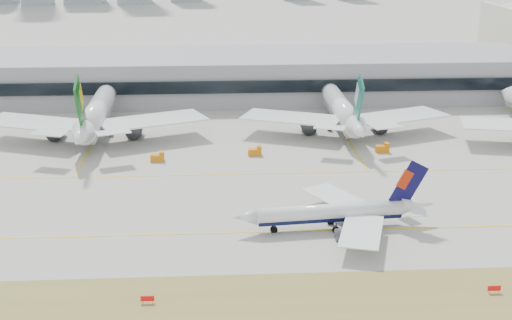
{
  "coord_description": "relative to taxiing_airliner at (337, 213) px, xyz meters",
  "views": [
    {
      "loc": [
        -3.42,
        -134.1,
        57.27
      ],
      "look_at": [
        5.72,
        18.0,
        7.5
      ],
      "focal_mm": 50.0,
      "sensor_mm": 36.0,
      "label": 1
    }
  ],
  "objects": [
    {
      "name": "widebody_eva",
      "position": [
        -57.98,
        69.27,
        2.88
      ],
      "size": [
        65.34,
        63.7,
        23.28
      ],
      "rotation": [
        0.0,
        0.0,
        1.58
      ],
      "color": "white",
      "rests_on": "ground"
    },
    {
      "name": "gse_extra",
      "position": [
        -13.41,
        48.94,
        -2.26
      ],
      "size": [
        3.55,
        2.0,
        2.6
      ],
      "color": "orange",
      "rests_on": "ground"
    },
    {
      "name": "ground",
      "position": [
        -20.57,
        3.97,
        -3.31
      ],
      "size": [
        3000.0,
        3000.0,
        0.0
      ],
      "primitive_type": "plane",
      "color": "gray",
      "rests_on": "ground"
    },
    {
      "name": "widebody_cathay",
      "position": [
        13.69,
        70.89,
        2.54
      ],
      "size": [
        61.71,
        60.11,
        21.99
      ],
      "rotation": [
        0.0,
        0.0,
        1.57
      ],
      "color": "white",
      "rests_on": "ground"
    },
    {
      "name": "gse_c",
      "position": [
        20.86,
        49.67,
        -2.26
      ],
      "size": [
        3.55,
        2.0,
        2.6
      ],
      "color": "orange",
      "rests_on": "ground"
    },
    {
      "name": "taxiing_airliner",
      "position": [
        0.0,
        0.0,
        0.0
      ],
      "size": [
        40.86,
        35.35,
        13.72
      ],
      "rotation": [
        0.0,
        0.0,
        3.24
      ],
      "color": "white",
      "rests_on": "ground"
    },
    {
      "name": "hold_sign_right",
      "position": [
        21.41,
        -28.03,
        -2.43
      ],
      "size": [
        2.2,
        0.15,
        1.35
      ],
      "color": "red",
      "rests_on": "ground"
    },
    {
      "name": "gse_b",
      "position": [
        -38.73,
        45.47,
        -2.26
      ],
      "size": [
        3.55,
        2.0,
        2.6
      ],
      "color": "orange",
      "rests_on": "ground"
    },
    {
      "name": "hold_sign_left",
      "position": [
        -35.25,
        -28.03,
        -2.43
      ],
      "size": [
        2.2,
        0.15,
        1.35
      ],
      "color": "red",
      "rests_on": "ground"
    },
    {
      "name": "terminal",
      "position": [
        -20.57,
        118.81,
        4.19
      ],
      "size": [
        280.0,
        43.1,
        15.0
      ],
      "color": "gray",
      "rests_on": "ground"
    }
  ]
}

